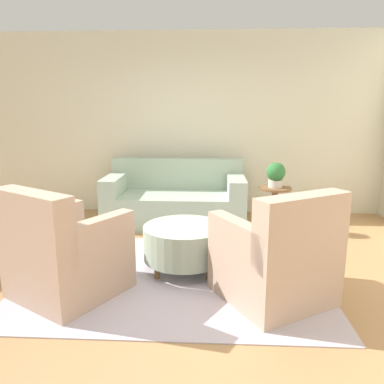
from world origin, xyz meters
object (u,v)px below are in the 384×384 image
Objects in this scene: armchair_left at (63,255)px; potted_plant_on_side_table at (276,174)px; armchair_right at (278,260)px; side_table at (274,202)px; ottoman_table at (184,242)px; couch at (176,200)px.

armchair_left reaches higher than potted_plant_on_side_table.
side_table is at bearing 81.69° from armchair_right.
ottoman_table is 1.40× the size of side_table.
armchair_right reaches higher than couch.
potted_plant_on_side_table is (1.39, -0.30, 0.46)m from couch.
ottoman_table is 1.79m from side_table.
armchair_right is 2.00m from side_table.
ottoman_table is (-0.85, 0.61, -0.08)m from armchair_right.
couch is 1.74× the size of armchair_left.
potted_plant_on_side_table is at bearing 50.48° from ottoman_table.
armchair_right is (1.87, 0.00, 0.00)m from armchair_left.
couch is 2.36× the size of ottoman_table.
armchair_left is 1.00× the size of armchair_right.
armchair_left reaches higher than ottoman_table.
couch is 1.74× the size of armchair_right.
ottoman_table is 2.50× the size of potted_plant_on_side_table.
armchair_right is 3.39× the size of potted_plant_on_side_table.
ottoman_table is 1.85m from potted_plant_on_side_table.
ottoman_table is at bearing -81.41° from couch.
couch reaches higher than side_table.
armchair_left is at bearing -108.80° from couch.
armchair_right is at bearing -98.31° from potted_plant_on_side_table.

